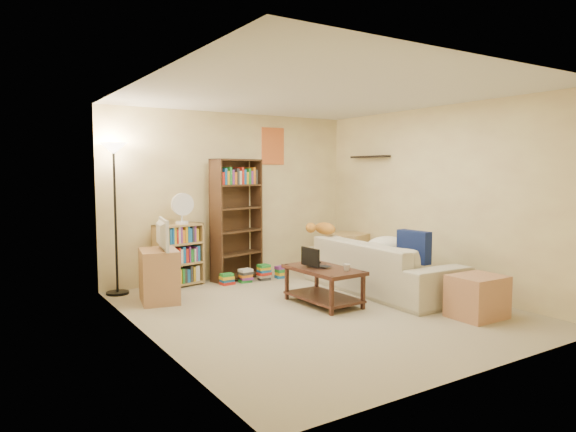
% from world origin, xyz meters
% --- Properties ---
extents(room, '(4.50, 4.54, 2.52)m').
position_xyz_m(room, '(0.00, 0.01, 1.62)').
color(room, tan).
rests_on(room, ground).
extents(sofa, '(2.43, 1.06, 0.69)m').
position_xyz_m(sofa, '(1.25, 0.31, 0.35)').
color(sofa, beige).
rests_on(sofa, ground).
extents(navy_pillow, '(0.17, 0.47, 0.41)m').
position_xyz_m(navy_pillow, '(1.35, -0.21, 0.66)').
color(navy_pillow, navy).
rests_on(navy_pillow, sofa).
extents(cream_blanket, '(0.64, 0.46, 0.27)m').
position_xyz_m(cream_blanket, '(1.42, 0.36, 0.60)').
color(cream_blanket, white).
rests_on(cream_blanket, sofa).
extents(tabby_cat, '(0.55, 0.21, 0.19)m').
position_xyz_m(tabby_cat, '(0.96, 1.23, 0.79)').
color(tabby_cat, orange).
rests_on(tabby_cat, sofa).
extents(coffee_table, '(0.60, 1.03, 0.45)m').
position_xyz_m(coffee_table, '(0.20, 0.16, 0.30)').
color(coffee_table, '#432219').
rests_on(coffee_table, ground).
extents(laptop, '(0.51, 0.48, 0.03)m').
position_xyz_m(laptop, '(0.20, 0.25, 0.46)').
color(laptop, black).
rests_on(laptop, coffee_table).
extents(laptop_screen, '(0.03, 0.34, 0.23)m').
position_xyz_m(laptop_screen, '(0.05, 0.24, 0.59)').
color(laptop_screen, white).
rests_on(laptop_screen, laptop).
extents(mug, '(0.12, 0.12, 0.08)m').
position_xyz_m(mug, '(0.31, -0.14, 0.49)').
color(mug, silver).
rests_on(mug, coffee_table).
extents(tv_remote, '(0.11, 0.19, 0.02)m').
position_xyz_m(tv_remote, '(0.30, 0.51, 0.46)').
color(tv_remote, black).
rests_on(tv_remote, coffee_table).
extents(tv_stand, '(0.55, 0.69, 0.66)m').
position_xyz_m(tv_stand, '(-1.46, 1.37, 0.33)').
color(tv_stand, '#B37A57').
rests_on(tv_stand, ground).
extents(television, '(0.70, 0.34, 0.38)m').
position_xyz_m(television, '(-1.46, 1.37, 0.85)').
color(television, black).
rests_on(television, tv_stand).
extents(tall_bookshelf, '(0.85, 0.46, 1.80)m').
position_xyz_m(tall_bookshelf, '(-0.03, 2.05, 0.95)').
color(tall_bookshelf, '#3E2618').
rests_on(tall_bookshelf, ground).
extents(short_bookshelf, '(0.73, 0.41, 0.89)m').
position_xyz_m(short_bookshelf, '(-0.94, 2.05, 0.44)').
color(short_bookshelf, tan).
rests_on(short_bookshelf, ground).
extents(desk_fan, '(0.31, 0.18, 0.44)m').
position_xyz_m(desk_fan, '(-0.89, 2.01, 1.12)').
color(desk_fan, white).
rests_on(desk_fan, short_bookshelf).
extents(floor_lamp, '(0.34, 0.34, 1.99)m').
position_xyz_m(floor_lamp, '(-1.80, 2.05, 1.59)').
color(floor_lamp, black).
rests_on(floor_lamp, ground).
extents(side_table, '(0.71, 0.71, 0.63)m').
position_xyz_m(side_table, '(1.72, 1.54, 0.32)').
color(side_table, tan).
rests_on(side_table, ground).
extents(end_cabinet, '(0.57, 0.48, 0.47)m').
position_xyz_m(end_cabinet, '(1.29, -1.22, 0.24)').
color(end_cabinet, tan).
rests_on(end_cabinet, ground).
extents(book_stacks, '(1.10, 0.17, 0.24)m').
position_xyz_m(book_stacks, '(0.14, 1.76, 0.10)').
color(book_stacks, red).
rests_on(book_stacks, ground).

